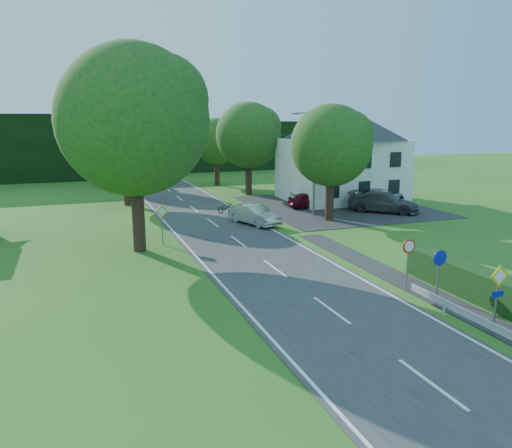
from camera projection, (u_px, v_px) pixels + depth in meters
name	position (u px, v px, depth m)	size (l,w,h in m)	color
road	(261.00, 258.00, 27.31)	(7.00, 80.00, 0.04)	#323235
parking_pad	(337.00, 206.00, 43.28)	(14.00, 16.00, 0.04)	#252527
line_edge_left	(203.00, 264.00, 26.21)	(0.12, 80.00, 0.01)	white
line_edge_right	(314.00, 252.00, 28.40)	(0.12, 80.00, 0.01)	white
line_centre	(261.00, 258.00, 27.31)	(0.12, 80.00, 0.01)	white
tree_main	(135.00, 150.00, 27.75)	(9.40, 9.40, 11.64)	#164A17
tree_left_far	(125.00, 156.00, 43.10)	(7.00, 7.00, 8.58)	#164A17
tree_right_far	(249.00, 149.00, 48.92)	(7.40, 7.40, 9.09)	#164A17
tree_left_back	(119.00, 151.00, 54.33)	(6.60, 6.60, 8.07)	#164A17
tree_right_back	(217.00, 152.00, 56.08)	(6.20, 6.20, 7.56)	#164A17
tree_right_mid	(331.00, 163.00, 36.62)	(7.00, 7.00, 8.58)	#164A17
treeline_right	(200.00, 146.00, 71.50)	(30.00, 5.00, 7.00)	black
house_white	(342.00, 153.00, 45.79)	(10.60, 8.40, 8.60)	white
streetlight	(313.00, 159.00, 38.27)	(2.03, 0.18, 8.00)	slate
sign_priority_right	(498.00, 287.00, 17.35)	(0.78, 0.09, 2.59)	slate
sign_roundabout	(439.00, 267.00, 20.13)	(0.64, 0.08, 2.37)	slate
sign_speed_limit	(408.00, 252.00, 21.94)	(0.64, 0.11, 2.37)	slate
sign_priority_left	(162.00, 217.00, 30.01)	(0.78, 0.09, 2.44)	slate
moving_car	(255.00, 214.00, 35.79)	(1.53, 4.38, 1.44)	silver
motorcycle	(226.00, 208.00, 39.39)	(0.68, 1.95, 1.02)	black
parked_car_red	(312.00, 200.00, 42.30)	(1.59, 3.94, 1.34)	maroon
parked_car_silver_a	(315.00, 195.00, 44.59)	(1.50, 4.29, 1.41)	silver
parked_car_grey	(384.00, 202.00, 40.44)	(2.27, 5.58, 1.62)	#47464B
parked_car_silver_b	(378.00, 197.00, 43.26)	(2.57, 5.57, 1.55)	#9C9CA3
parasol	(308.00, 196.00, 43.17)	(1.86, 1.90, 1.71)	red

